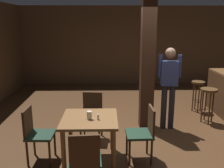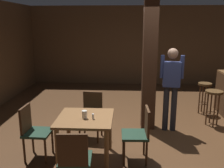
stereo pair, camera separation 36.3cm
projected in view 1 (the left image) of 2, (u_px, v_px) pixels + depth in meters
ground_plane at (152, 135)px, 5.01m from camera, size 10.80×10.80×0.00m
wall_back at (131, 46)px, 9.05m from camera, size 8.00×0.10×2.80m
pillar at (147, 63)px, 5.15m from camera, size 0.28×0.28×2.80m
dining_table at (90, 126)px, 3.97m from camera, size 0.88×0.88×0.74m
chair_east at (144, 131)px, 4.02m from camera, size 0.44×0.44×0.89m
chair_west at (36, 132)px, 3.98m from camera, size 0.43×0.43×0.89m
chair_north at (92, 113)px, 4.80m from camera, size 0.46×0.46×0.89m
chair_south at (85, 160)px, 3.17m from camera, size 0.44×0.44×0.89m
napkin_cup at (89, 115)px, 3.86m from camera, size 0.08×0.08×0.13m
salt_shaker at (98, 117)px, 3.85m from camera, size 0.03×0.03×0.09m
standing_person at (169, 83)px, 5.13m from camera, size 0.47×0.24×1.72m
bar_stool_near at (208, 97)px, 5.57m from camera, size 0.37×0.37×0.78m
bar_stool_mid at (198, 89)px, 6.29m from camera, size 0.32×0.32×0.78m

